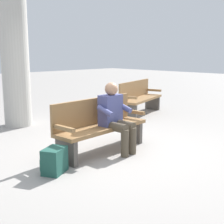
{
  "coord_description": "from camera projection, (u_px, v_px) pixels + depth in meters",
  "views": [
    {
      "loc": [
        3.45,
        3.71,
        1.67
      ],
      "look_at": [
        -0.07,
        0.15,
        0.7
      ],
      "focal_mm": 49.56,
      "sensor_mm": 36.0,
      "label": 1
    }
  ],
  "objects": [
    {
      "name": "ground_plane",
      "position": [
        103.0,
        151.0,
        5.28
      ],
      "size": [
        40.0,
        40.0,
        0.0
      ],
      "primitive_type": "plane",
      "color": "gray"
    },
    {
      "name": "bench_near",
      "position": [
        100.0,
        125.0,
        5.24
      ],
      "size": [
        1.83,
        0.59,
        0.9
      ],
      "rotation": [
        0.0,
        0.0,
        0.06
      ],
      "color": "olive",
      "rests_on": "ground"
    },
    {
      "name": "person_seated",
      "position": [
        115.0,
        116.0,
        5.16
      ],
      "size": [
        0.59,
        0.59,
        1.18
      ],
      "rotation": [
        0.0,
        0.0,
        0.06
      ],
      "color": "#474C84",
      "rests_on": "ground"
    },
    {
      "name": "backpack",
      "position": [
        54.0,
        161.0,
        4.32
      ],
      "size": [
        0.43,
        0.4,
        0.36
      ],
      "rotation": [
        0.0,
        0.0,
        3.62
      ],
      "color": "#1E4C42",
      "rests_on": "ground"
    },
    {
      "name": "bench_far",
      "position": [
        139.0,
        97.0,
        8.44
      ],
      "size": [
        1.86,
        0.97,
        0.9
      ],
      "rotation": [
        0.0,
        0.0,
        0.28
      ],
      "color": "olive",
      "rests_on": "ground"
    },
    {
      "name": "support_pillar",
      "position": [
        15.0,
        57.0,
        6.9
      ],
      "size": [
        0.62,
        0.62,
        3.12
      ],
      "primitive_type": "cylinder",
      "color": "#B2AFA8",
      "rests_on": "ground"
    }
  ]
}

